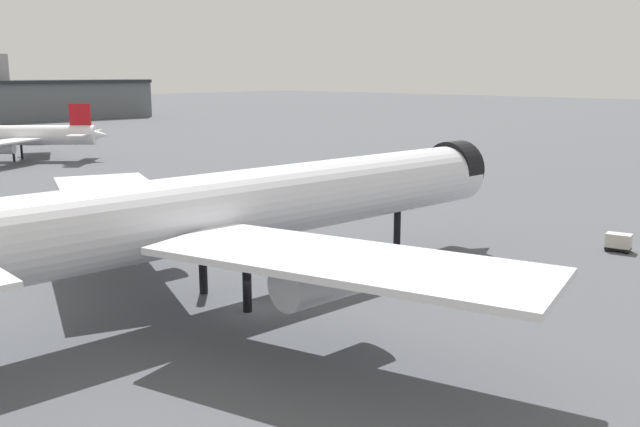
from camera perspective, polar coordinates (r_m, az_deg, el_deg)
The scene contains 4 objects.
ground at distance 54.20m, azimuth -5.62°, elevation -7.88°, with size 900.00×900.00×0.00m, color #4C4F54.
airliner_near_gate at distance 55.71m, azimuth -6.03°, elevation 0.52°, with size 62.52×56.85×16.75m.
airliner_far_taxiway at distance 156.58m, azimuth -24.14°, elevation 5.84°, with size 32.83×33.22×11.66m.
baggage_cart_trailing at distance 77.10m, azimuth 23.25°, elevation -2.15°, with size 2.25×2.62×1.82m.
Camera 1 is at (-34.00, -38.19, 17.97)m, focal length 39.09 mm.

